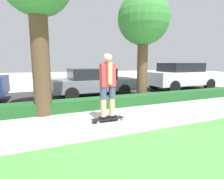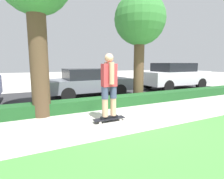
{
  "view_description": "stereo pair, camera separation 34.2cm",
  "coord_description": "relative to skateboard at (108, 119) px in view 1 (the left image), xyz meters",
  "views": [
    {
      "loc": [
        -2.28,
        -4.43,
        1.65
      ],
      "look_at": [
        -0.23,
        0.6,
        0.83
      ],
      "focal_mm": 28.0,
      "sensor_mm": 36.0,
      "label": 1
    },
    {
      "loc": [
        -2.6,
        -4.29,
        1.65
      ],
      "look_at": [
        -0.23,
        0.6,
        0.83
      ],
      "focal_mm": 28.0,
      "sensor_mm": 36.0,
      "label": 2
    }
  ],
  "objects": [
    {
      "name": "skateboard",
      "position": [
        0.0,
        0.0,
        0.0
      ],
      "size": [
        0.93,
        0.24,
        0.09
      ],
      "color": "black",
      "rests_on": "ground_plane"
    },
    {
      "name": "parked_car_middle",
      "position": [
        0.73,
        4.0,
        0.65
      ],
      "size": [
        4.14,
        2.01,
        1.38
      ],
      "rotation": [
        0.0,
        0.0,
        0.02
      ],
      "color": "slate",
      "rests_on": "ground_plane"
    },
    {
      "name": "hedge_row",
      "position": [
        0.58,
        1.53,
        0.12
      ],
      "size": [
        18.62,
        0.6,
        0.39
      ],
      "color": "#1E5123",
      "rests_on": "ground_plane"
    },
    {
      "name": "tree_mid",
      "position": [
        2.38,
        2.04,
        3.29
      ],
      "size": [
        2.15,
        2.15,
        4.55
      ],
      "color": "brown",
      "rests_on": "ground_plane"
    },
    {
      "name": "skater_person",
      "position": [
        0.0,
        -0.0,
        0.99
      ],
      "size": [
        0.52,
        0.47,
        1.82
      ],
      "color": "black",
      "rests_on": "skateboard"
    },
    {
      "name": "parked_car_rear",
      "position": [
        6.36,
        3.89,
        0.8
      ],
      "size": [
        4.41,
        2.02,
        1.66
      ],
      "rotation": [
        0.0,
        0.0,
        0.01
      ],
      "color": "silver",
      "rests_on": "ground_plane"
    },
    {
      "name": "street_asphalt",
      "position": [
        0.58,
        4.13,
        -0.07
      ],
      "size": [
        18.62,
        5.0,
        0.01
      ],
      "color": "#2D2D30",
      "rests_on": "ground_plane"
    },
    {
      "name": "ground_plane",
      "position": [
        0.58,
        -0.07,
        -0.08
      ],
      "size": [
        60.0,
        60.0,
        0.0
      ],
      "primitive_type": "plane",
      "color": "#BCB7AD"
    }
  ]
}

